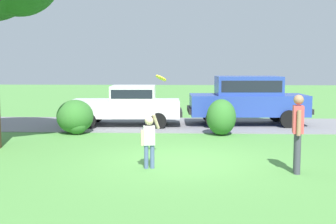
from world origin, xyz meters
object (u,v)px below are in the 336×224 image
(parked_sedan, at_px, (128,104))
(child_thrower, at_px, (149,138))
(parked_suv, at_px, (248,98))
(adult_onlooker, at_px, (298,129))
(frisbee, at_px, (161,78))

(parked_sedan, xyz_separation_m, child_thrower, (1.47, -7.23, -0.13))
(parked_suv, height_order, child_thrower, parked_suv)
(parked_sedan, height_order, adult_onlooker, adult_onlooker)
(parked_suv, relative_size, child_thrower, 3.71)
(frisbee, bearing_deg, parked_sedan, 104.61)
(parked_sedan, xyz_separation_m, adult_onlooker, (4.76, -7.54, 0.13))
(parked_sedan, bearing_deg, child_thrower, -78.52)
(frisbee, xyz_separation_m, adult_onlooker, (3.07, -1.03, -1.08))
(frisbee, bearing_deg, child_thrower, -107.83)
(parked_suv, distance_m, frisbee, 7.59)
(parked_suv, bearing_deg, parked_sedan, -175.18)
(child_thrower, height_order, frisbee, frisbee)
(parked_suv, xyz_separation_m, child_thrower, (-3.22, -7.62, -0.36))
(parked_sedan, height_order, parked_suv, parked_suv)
(parked_suv, bearing_deg, frisbee, -113.39)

